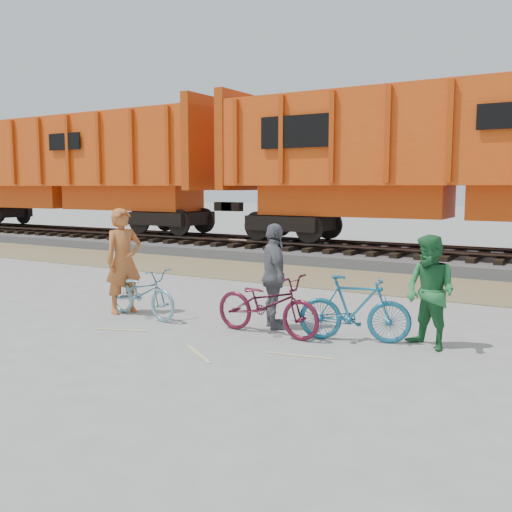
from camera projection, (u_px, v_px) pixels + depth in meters
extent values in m
plane|color=#9E9E99|center=(203.00, 327.00, 8.97)|extent=(120.00, 120.00, 0.00)
cube|color=#897A55|center=(338.00, 279.00, 13.66)|extent=(120.00, 3.00, 0.02)
cube|color=slate|center=(384.00, 257.00, 16.63)|extent=(120.00, 4.00, 0.30)
cube|color=black|center=(204.00, 240.00, 19.91)|extent=(0.22, 2.60, 0.12)
cube|color=black|center=(385.00, 250.00, 16.61)|extent=(0.22, 2.60, 0.12)
cylinder|color=#382821|center=(377.00, 249.00, 15.98)|extent=(120.00, 0.12, 0.12)
cylinder|color=#382821|center=(392.00, 244.00, 17.21)|extent=(120.00, 0.12, 0.12)
cube|color=black|center=(74.00, 218.00, 23.11)|extent=(11.20, 2.20, 0.80)
cube|color=#E54E10|center=(74.00, 197.00, 23.00)|extent=(11.76, 1.65, 0.90)
cube|color=#E54E10|center=(72.00, 153.00, 22.79)|extent=(14.00, 3.00, 2.60)
cube|color=#B63C0B|center=(212.00, 144.00, 19.31)|extent=(0.30, 3.06, 3.10)
cube|color=black|center=(459.00, 233.00, 15.50)|extent=(11.20, 2.20, 0.80)
cube|color=#E54E10|center=(460.00, 202.00, 15.39)|extent=(11.76, 1.65, 0.90)
cube|color=#E54E10|center=(463.00, 136.00, 15.18)|extent=(14.00, 3.00, 2.60)
cube|color=#B63C0B|center=(245.00, 143.00, 18.65)|extent=(0.30, 3.06, 3.10)
cube|color=black|center=(295.00, 132.00, 15.94)|extent=(2.20, 0.04, 0.90)
imported|color=#6EA3B6|center=(142.00, 292.00, 9.62)|extent=(1.69, 0.81, 0.85)
imported|color=#1A6585|center=(355.00, 309.00, 8.09)|extent=(1.65, 0.89, 0.95)
imported|color=#541326|center=(267.00, 304.00, 8.47)|extent=(1.80, 0.72, 0.93)
imported|color=#BB622C|center=(124.00, 261.00, 9.90)|extent=(0.65, 0.78, 1.83)
imported|color=#26723A|center=(430.00, 292.00, 7.72)|extent=(0.94, 0.87, 1.56)
imported|color=slate|center=(274.00, 276.00, 8.82)|extent=(0.94, 0.98, 1.64)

